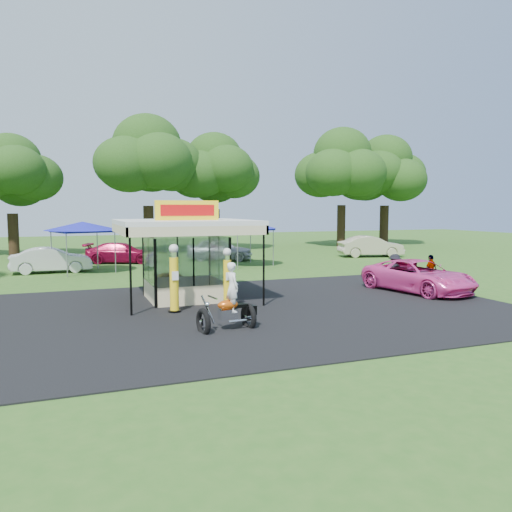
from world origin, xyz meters
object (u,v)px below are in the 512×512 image
at_px(spectator_east_b, 431,270).
at_px(bg_car_c, 220,249).
at_px(kiosk_car, 175,281).
at_px(tent_west, 82,226).
at_px(bg_car_a, 51,260).
at_px(gas_pump_right, 227,280).
at_px(bg_car_b, 121,253).
at_px(tent_east, 244,225).
at_px(gas_pump_left, 174,280).
at_px(a_frame_sign, 464,286).
at_px(motorcycle, 230,303).
at_px(pink_sedan, 418,276).
at_px(spectator_east_a, 395,271).
at_px(gas_station_kiosk, 185,258).
at_px(bg_car_e, 371,246).

height_order(spectator_east_b, bg_car_c, bg_car_c).
bearing_deg(kiosk_car, tent_west, 22.46).
bearing_deg(bg_car_a, spectator_east_b, -126.50).
bearing_deg(kiosk_car, gas_pump_right, -167.60).
bearing_deg(bg_car_b, tent_east, -102.17).
bearing_deg(gas_pump_right, gas_pump_left, 178.52).
distance_m(a_frame_sign, tent_east, 15.68).
xyz_separation_m(gas_pump_left, motorcycle, (1.12, -3.24, -0.35)).
height_order(gas_pump_left, gas_pump_right, gas_pump_left).
relative_size(pink_sedan, tent_east, 1.25).
bearing_deg(spectator_east_a, tent_west, -48.68).
bearing_deg(pink_sedan, kiosk_car, 147.72).
bearing_deg(spectator_east_b, bg_car_a, -52.32).
height_order(gas_station_kiosk, a_frame_sign, gas_station_kiosk).
bearing_deg(spectator_east_b, tent_east, -82.03).
xyz_separation_m(spectator_east_b, bg_car_a, (-17.77, 12.45, -0.02)).
distance_m(bg_car_c, tent_east, 4.26).
height_order(kiosk_car, spectator_east_b, spectator_east_b).
relative_size(gas_pump_left, tent_west, 0.58).
bearing_deg(tent_east, kiosk_car, -126.42).
xyz_separation_m(bg_car_b, tent_west, (-2.71, -4.56, 2.06)).
relative_size(kiosk_car, spectator_east_b, 1.79).
xyz_separation_m(bg_car_b, bg_car_e, (19.20, -2.32, 0.11)).
height_order(motorcycle, tent_west, tent_west).
xyz_separation_m(gas_station_kiosk, pink_sedan, (10.45, -1.98, -1.03)).
xyz_separation_m(gas_pump_right, bg_car_e, (17.14, 15.98, -0.29)).
bearing_deg(gas_pump_right, gas_station_kiosk, 112.26).
relative_size(a_frame_sign, bg_car_b, 0.18).
distance_m(a_frame_sign, pink_sedan, 1.96).
bearing_deg(spectator_east_b, gas_pump_right, -7.80).
bearing_deg(bg_car_e, pink_sedan, 166.87).
xyz_separation_m(spectator_east_b, bg_car_c, (-6.21, 15.63, 0.03)).
xyz_separation_m(gas_pump_left, tent_east, (7.62, 13.71, 1.51)).
xyz_separation_m(bg_car_a, tent_west, (1.81, -0.59, 2.02)).
relative_size(spectator_east_a, bg_car_b, 0.33).
xyz_separation_m(gas_pump_right, tent_east, (5.59, 13.76, 1.61)).
bearing_deg(gas_pump_right, tent_east, 67.89).
bearing_deg(tent_west, gas_station_kiosk, -71.64).
xyz_separation_m(spectator_east_b, tent_east, (-5.61, 11.88, 1.95)).
bearing_deg(pink_sedan, gas_station_kiosk, 158.81).
height_order(bg_car_a, tent_west, tent_west).
distance_m(motorcycle, tent_east, 18.25).
xyz_separation_m(tent_west, tent_east, (10.35, 0.02, -0.04)).
bearing_deg(a_frame_sign, pink_sedan, 142.81).
relative_size(gas_pump_left, bg_car_b, 0.51).
bearing_deg(tent_east, gas_station_kiosk, -120.65).
height_order(gas_pump_right, motorcycle, gas_pump_right).
relative_size(gas_pump_right, tent_east, 0.54).
bearing_deg(bg_car_e, spectator_east_b, 170.70).
bearing_deg(tent_west, spectator_east_a, -39.78).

